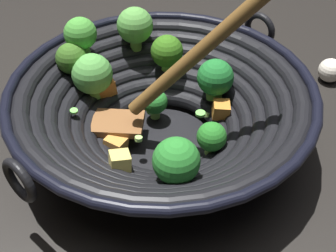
% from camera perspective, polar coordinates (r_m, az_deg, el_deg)
% --- Properties ---
extents(ground_plane, '(4.00, 4.00, 0.00)m').
position_cam_1_polar(ground_plane, '(0.70, -0.68, -2.29)').
color(ground_plane, black).
extents(wok, '(0.41, 0.44, 0.25)m').
position_cam_1_polar(wok, '(0.66, -0.87, 2.15)').
color(wok, black).
rests_on(wok, ground).
extents(garlic_bulb, '(0.04, 0.04, 0.04)m').
position_cam_1_polar(garlic_bulb, '(0.85, 18.15, 6.10)').
color(garlic_bulb, silver).
rests_on(garlic_bulb, ground).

